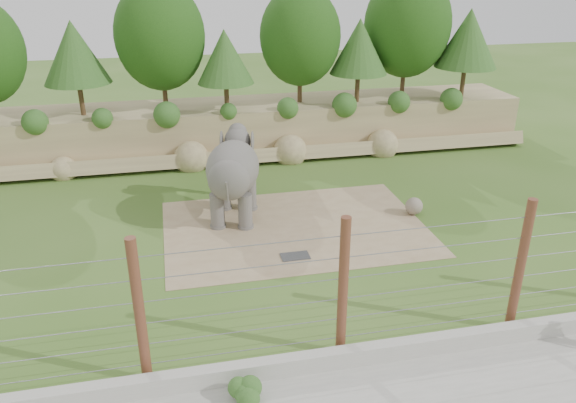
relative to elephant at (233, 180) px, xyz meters
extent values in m
plane|color=#3B641E|center=(1.67, -4.40, -1.66)|extent=(90.00, 90.00, 0.00)
cube|color=#8F7B57|center=(1.67, 8.60, -0.41)|extent=(30.00, 4.00, 2.50)
cube|color=#8F7B57|center=(1.67, 6.30, -1.31)|extent=(30.00, 1.37, 1.07)
cylinder|color=#3F2B19|center=(-6.33, 8.10, 1.63)|extent=(0.24, 0.24, 1.58)
sphere|color=#1C4712|center=(-6.33, 8.10, 3.77)|extent=(3.60, 3.60, 3.60)
cylinder|color=#3F2B19|center=(-2.33, 8.60, 1.81)|extent=(0.24, 0.24, 1.92)
sphere|color=#1C4712|center=(-2.33, 8.60, 4.42)|extent=(4.40, 4.40, 4.40)
cylinder|color=#3F2B19|center=(0.67, 7.40, 1.54)|extent=(0.24, 0.24, 1.40)
sphere|color=#1C4712|center=(0.67, 7.40, 3.44)|extent=(3.20, 3.20, 3.20)
cylinder|color=#3F2B19|center=(4.67, 8.40, 1.75)|extent=(0.24, 0.24, 1.82)
sphere|color=#1C4712|center=(4.67, 8.40, 4.22)|extent=(4.16, 4.16, 4.16)
cylinder|color=#3F2B19|center=(7.67, 7.80, 1.60)|extent=(0.24, 0.24, 1.50)
sphere|color=#1C4712|center=(7.67, 7.80, 3.64)|extent=(3.44, 3.44, 3.44)
cylinder|color=#3F2B19|center=(10.67, 8.80, 1.86)|extent=(0.24, 0.24, 2.03)
sphere|color=#1C4712|center=(10.67, 8.80, 4.61)|extent=(4.64, 4.64, 4.64)
cylinder|color=#3F2B19|center=(13.67, 7.60, 1.67)|extent=(0.24, 0.24, 1.64)
sphere|color=#1C4712|center=(13.67, 7.60, 3.90)|extent=(3.76, 3.76, 3.76)
cube|color=#977A57|center=(2.17, -1.40, -1.65)|extent=(10.00, 7.00, 0.02)
cube|color=#262628|center=(1.66, -3.63, -1.62)|extent=(1.00, 0.60, 0.03)
sphere|color=gray|center=(7.17, -1.22, -1.28)|extent=(0.70, 0.70, 0.70)
cube|color=#A8A69D|center=(1.67, -9.40, -1.41)|extent=(26.00, 0.35, 0.50)
cylinder|color=brown|center=(-3.33, -8.90, 0.34)|extent=(0.26, 0.26, 4.00)
cylinder|color=brown|center=(1.67, -8.90, 0.34)|extent=(0.26, 0.26, 4.00)
cylinder|color=brown|center=(6.67, -8.90, 0.34)|extent=(0.26, 0.26, 4.00)
cylinder|color=gray|center=(1.67, -8.90, -1.16)|extent=(20.00, 0.02, 0.02)
cylinder|color=gray|center=(1.67, -8.90, -0.56)|extent=(20.00, 0.02, 0.02)
cylinder|color=gray|center=(1.67, -8.90, 0.04)|extent=(20.00, 0.02, 0.02)
cylinder|color=gray|center=(1.67, -8.90, 0.64)|extent=(20.00, 0.02, 0.02)
cylinder|color=gray|center=(1.67, -8.90, 1.24)|extent=(20.00, 0.02, 0.02)
cylinder|color=gray|center=(1.67, -8.90, 1.84)|extent=(20.00, 0.02, 0.02)
sphere|color=#2F5E22|center=(-1.09, -10.20, -1.34)|extent=(0.61, 0.61, 0.61)
camera|label=1|loc=(-2.27, -20.39, 8.08)|focal=35.00mm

